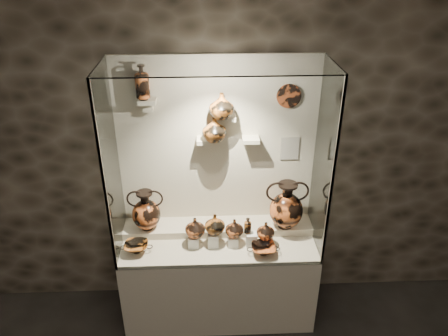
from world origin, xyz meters
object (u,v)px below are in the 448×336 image
Objects in this scene: lekythos_small at (248,225)px; lekythos_tall at (142,81)px; amphora_right at (286,205)px; ovoid_vase_a at (214,129)px; jug_b at (215,224)px; kylix_right at (263,249)px; jug_a at (195,227)px; jug_c at (234,228)px; amphora_left at (146,210)px; kylix_left at (136,247)px; jug_e at (266,230)px; ovoid_vase_b at (222,106)px.

lekythos_tall reaches higher than lekythos_small.
ovoid_vase_a reaches higher than amphora_right.
kylix_right is (0.40, -0.14, -0.17)m from jug_b.
jug_c is at bearing -7.15° from jug_a.
amphora_left is 1.44× the size of kylix_left.
jug_a is at bearing 166.71° from jug_b.
jug_c is (0.76, -0.18, -0.09)m from amphora_left.
jug_e is 0.16m from kylix_right.
ovoid_vase_a is (0.01, 0.23, 0.77)m from jug_b.
jug_a is 1.13× the size of jug_e.
jug_b is 0.59× the size of lekythos_tall.
jug_c is (0.33, 0.00, -0.02)m from jug_a.
amphora_left is at bearing 156.57° from jug_c.
jug_b is at bearing 174.24° from jug_e.
kylix_left is (-0.07, -0.25, -0.21)m from amphora_left.
jug_c is 0.98× the size of lekythos_small.
jug_b reaches higher than jug_a.
jug_a is at bearing -138.05° from ovoid_vase_a.
ovoid_vase_a is (0.55, -0.04, -0.40)m from lekythos_tall.
kylix_right is 1.08m from ovoid_vase_a.
ovoid_vase_b is (-0.56, 0.08, 0.90)m from amphora_right.
jug_b reaches higher than jug_c.
jug_e is (-0.20, -0.18, -0.13)m from amphora_right.
jug_b is (0.17, 0.00, 0.03)m from jug_a.
jug_a is 0.60m from kylix_right.
kylix_right is (0.57, -0.14, -0.14)m from jug_a.
amphora_left is at bearing 150.38° from jug_b.
lekythos_tall reaches higher than amphora_right.
ovoid_vase_b reaches higher than lekythos_small.
jug_a is at bearing 169.48° from jug_c.
jug_e is 0.16m from lekythos_small.
kylix_right is at bearing -58.09° from ovoid_vase_b.
jug_e is at bearing 3.88° from lekythos_tall.
amphora_right is at bearing 15.03° from lekythos_tall.
jug_b is (-0.63, -0.15, -0.07)m from amphora_right.
lekythos_tall is (0.06, 0.09, 1.13)m from amphora_left.
ovoid_vase_b reaches higher than jug_e.
amphora_left is 2.22× the size of lekythos_small.
kylix_right is at bearing -21.28° from jug_a.
jug_a reaches higher than jug_c.
amphora_right is at bearing 3.31° from jug_a.
lekythos_tall is at bearing 166.12° from ovoid_vase_b.
jug_a is at bearing -146.57° from ovoid_vase_b.
lekythos_tall is at bearing 172.99° from kylix_right.
ovoid_vase_a reaches higher than kylix_right.
amphora_right is at bearing -5.73° from amphora_left.
jug_b is 1.07× the size of lekythos_small.
ovoid_vase_b is at bearing 36.53° from jug_a.
jug_b is 0.28m from lekythos_small.
kylix_right is at bearing -2.64° from lekythos_tall.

